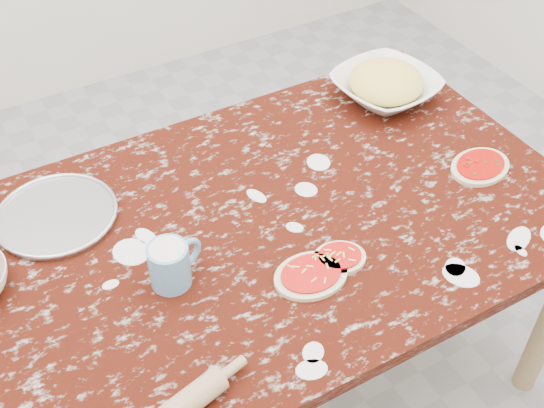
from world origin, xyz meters
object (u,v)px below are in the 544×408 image
(worktable, at_px, (272,240))
(pizza_tray, at_px, (57,216))
(cheese_bowl, at_px, (386,88))
(flour_mug, at_px, (171,264))

(worktable, relative_size, pizza_tray, 5.21)
(pizza_tray, height_order, cheese_bowl, cheese_bowl)
(flour_mug, bearing_deg, pizza_tray, 117.23)
(worktable, bearing_deg, pizza_tray, 150.34)
(cheese_bowl, distance_m, flour_mug, 0.96)
(worktable, relative_size, flour_mug, 11.25)
(pizza_tray, xyz_separation_m, flour_mug, (0.18, -0.34, 0.05))
(cheese_bowl, bearing_deg, worktable, -152.56)
(worktable, relative_size, cheese_bowl, 5.16)
(pizza_tray, bearing_deg, flour_mug, -62.77)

